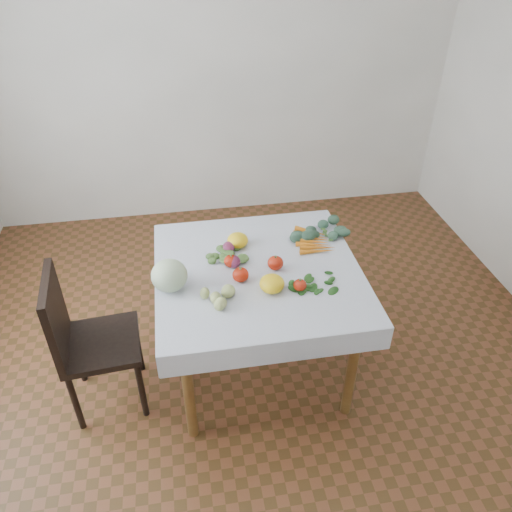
{
  "coord_description": "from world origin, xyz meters",
  "views": [
    {
      "loc": [
        -0.38,
        -2.16,
        2.42
      ],
      "look_at": [
        -0.0,
        0.04,
        0.82
      ],
      "focal_mm": 35.0,
      "sensor_mm": 36.0,
      "label": 1
    }
  ],
  "objects": [
    {
      "name": "cabbage",
      "position": [
        -0.48,
        -0.08,
        0.84
      ],
      "size": [
        0.25,
        0.25,
        0.17
      ],
      "primitive_type": "ellipsoid",
      "rotation": [
        0.0,
        0.0,
        0.4
      ],
      "color": "#B0C4A4",
      "rests_on": "tablecloth"
    },
    {
      "name": "ground",
      "position": [
        0.0,
        0.0,
        0.0
      ],
      "size": [
        4.0,
        4.0,
        0.0
      ],
      "primitive_type": "plane",
      "color": "brown"
    },
    {
      "name": "onion_b",
      "position": [
        -0.13,
        0.05,
        0.79
      ],
      "size": [
        0.09,
        0.09,
        0.07
      ],
      "primitive_type": "ellipsoid",
      "rotation": [
        0.0,
        0.0,
        -0.07
      ],
      "color": "#621C3D",
      "rests_on": "tablecloth"
    },
    {
      "name": "heirloom_back",
      "position": [
        -0.08,
        0.24,
        0.8
      ],
      "size": [
        0.14,
        0.14,
        0.09
      ],
      "primitive_type": "ellipsoid",
      "rotation": [
        0.0,
        0.0,
        -0.12
      ],
      "color": "yellow",
      "rests_on": "tablecloth"
    },
    {
      "name": "tablecloth",
      "position": [
        0.0,
        0.0,
        0.75
      ],
      "size": [
        1.12,
        1.12,
        0.01
      ],
      "primitive_type": "cube",
      "color": "white",
      "rests_on": "table"
    },
    {
      "name": "chair",
      "position": [
        -0.97,
        -0.11,
        0.52
      ],
      "size": [
        0.44,
        0.44,
        0.91
      ],
      "color": "black",
      "rests_on": "ground"
    },
    {
      "name": "back_wall",
      "position": [
        0.0,
        2.0,
        1.35
      ],
      "size": [
        4.0,
        0.04,
        2.7
      ],
      "primitive_type": "cube",
      "color": "white",
      "rests_on": "ground"
    },
    {
      "name": "table",
      "position": [
        0.0,
        0.0,
        0.65
      ],
      "size": [
        1.0,
        1.0,
        0.75
      ],
      "color": "brown",
      "rests_on": "ground"
    },
    {
      "name": "heirloom_front",
      "position": [
        0.04,
        -0.19,
        0.8
      ],
      "size": [
        0.17,
        0.17,
        0.09
      ],
      "primitive_type": "ellipsoid",
      "rotation": [
        0.0,
        0.0,
        -0.39
      ],
      "color": "yellow",
      "rests_on": "tablecloth"
    },
    {
      "name": "kale_bunch",
      "position": [
        0.42,
        0.32,
        0.78
      ],
      "size": [
        0.3,
        0.29,
        0.04
      ],
      "color": "#3A5F45",
      "rests_on": "tablecloth"
    },
    {
      "name": "tomato_b",
      "position": [
        -0.11,
        -0.08,
        0.79
      ],
      "size": [
        0.1,
        0.1,
        0.08
      ],
      "primitive_type": "ellipsoid",
      "rotation": [
        0.0,
        0.0,
        -0.15
      ],
      "color": "#B2200B",
      "rests_on": "tablecloth"
    },
    {
      "name": "tomato_c",
      "position": [
        -0.14,
        0.05,
        0.79
      ],
      "size": [
        0.09,
        0.09,
        0.07
      ],
      "primitive_type": "ellipsoid",
      "rotation": [
        0.0,
        0.0,
        0.13
      ],
      "color": "#B2200B",
      "rests_on": "tablecloth"
    },
    {
      "name": "dill_bunch",
      "position": [
        -0.15,
        0.13,
        0.77
      ],
      "size": [
        0.23,
        0.23,
        0.03
      ],
      "color": "#507A38",
      "rests_on": "tablecloth"
    },
    {
      "name": "tomato_d",
      "position": [
        0.19,
        -0.21,
        0.79
      ],
      "size": [
        0.08,
        0.08,
        0.06
      ],
      "primitive_type": "ellipsoid",
      "rotation": [
        0.0,
        0.0,
        -0.23
      ],
      "color": "#B2200B",
      "rests_on": "tablecloth"
    },
    {
      "name": "tomatillo_cluster",
      "position": [
        -0.23,
        -0.24,
        0.78
      ],
      "size": [
        0.16,
        0.15,
        0.05
      ],
      "color": "#B6C772",
      "rests_on": "tablecloth"
    },
    {
      "name": "onion_a",
      "position": [
        -0.14,
        0.2,
        0.79
      ],
      "size": [
        0.08,
        0.08,
        0.06
      ],
      "primitive_type": "ellipsoid",
      "rotation": [
        0.0,
        0.0,
        0.08
      ],
      "color": "#621C3D",
      "rests_on": "tablecloth"
    },
    {
      "name": "basil_bunch",
      "position": [
        0.26,
        -0.19,
        0.76
      ],
      "size": [
        0.25,
        0.21,
        0.01
      ],
      "color": "#21561A",
      "rests_on": "tablecloth"
    },
    {
      "name": "carrot_bunch",
      "position": [
        0.37,
        0.2,
        0.77
      ],
      "size": [
        0.21,
        0.3,
        0.03
      ],
      "color": "orange",
      "rests_on": "tablecloth"
    },
    {
      "name": "tomato_a",
      "position": [
        0.1,
        -0.01,
        0.79
      ],
      "size": [
        0.1,
        0.1,
        0.08
      ],
      "primitive_type": "ellipsoid",
      "rotation": [
        0.0,
        0.0,
        -0.1
      ],
      "color": "#B2200B",
      "rests_on": "tablecloth"
    }
  ]
}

